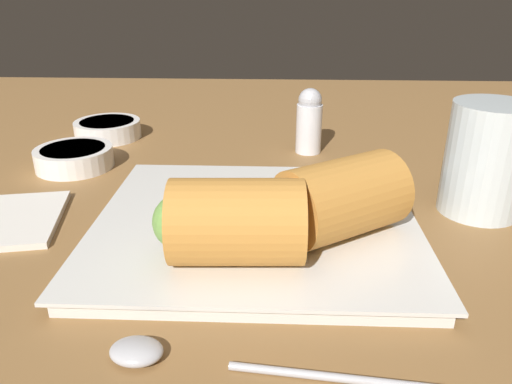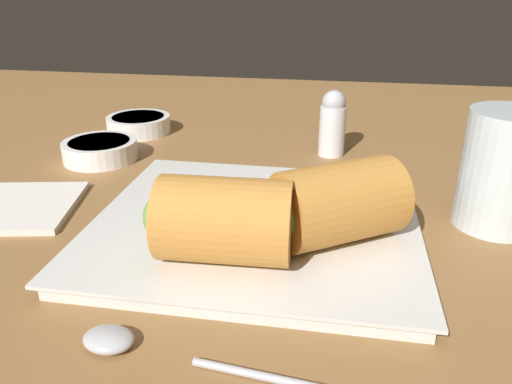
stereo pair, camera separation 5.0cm
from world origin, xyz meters
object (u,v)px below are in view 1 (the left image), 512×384
at_px(serving_plate, 256,226).
at_px(salt_shaker, 309,121).
at_px(spoon, 186,358).
at_px(drinking_glass, 486,159).
at_px(dipping_bowl_near, 74,157).
at_px(dipping_bowl_far, 108,129).

xyz_separation_m(serving_plate, salt_shaker, (0.06, 0.22, 0.03)).
relative_size(spoon, salt_shaker, 2.42).
distance_m(serving_plate, drinking_glass, 0.22).
xyz_separation_m(dipping_bowl_near, drinking_glass, (0.43, -0.10, 0.04)).
height_order(dipping_bowl_near, salt_shaker, salt_shaker).
distance_m(dipping_bowl_near, salt_shaker, 0.29).
distance_m(dipping_bowl_far, spoon, 0.47).
xyz_separation_m(serving_plate, dipping_bowl_near, (-0.22, 0.15, 0.01)).
relative_size(dipping_bowl_far, drinking_glass, 0.85).
relative_size(drinking_glass, salt_shaker, 1.29).
bearing_deg(serving_plate, drinking_glass, 14.73).
bearing_deg(drinking_glass, dipping_bowl_near, 167.04).
bearing_deg(salt_shaker, drinking_glass, -47.23).
height_order(serving_plate, dipping_bowl_near, dipping_bowl_near).
height_order(serving_plate, drinking_glass, drinking_glass).
relative_size(dipping_bowl_near, spoon, 0.45).
bearing_deg(drinking_glass, dipping_bowl_far, 153.39).
bearing_deg(dipping_bowl_near, salt_shaker, 13.52).
xyz_separation_m(dipping_bowl_near, salt_shaker, (0.28, 0.07, 0.03)).
bearing_deg(dipping_bowl_far, drinking_glass, -26.61).
relative_size(dipping_bowl_near, dipping_bowl_far, 1.00).
bearing_deg(spoon, dipping_bowl_far, 112.86).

